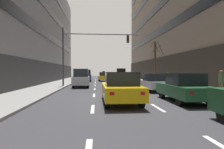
# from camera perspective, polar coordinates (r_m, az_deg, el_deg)

# --- Properties ---
(ground_plane) EXTENTS (120.00, 120.00, 0.00)m
(ground_plane) POSITION_cam_1_polar(r_m,az_deg,el_deg) (12.16, 1.94, -7.40)
(ground_plane) COLOR #38383D
(sidewalk_left) EXTENTS (3.59, 80.00, 0.14)m
(sidewalk_left) POSITION_cam_1_polar(r_m,az_deg,el_deg) (13.11, -27.83, -6.59)
(sidewalk_left) COLOR gray
(sidewalk_left) RESTS_ON ground
(sidewalk_right) EXTENTS (3.59, 80.00, 0.14)m
(sidewalk_right) POSITION_cam_1_polar(r_m,az_deg,el_deg) (14.42, 28.73, -5.91)
(sidewalk_right) COLOR gray
(sidewalk_right) RESTS_ON ground
(lane_stripe_l1_s3) EXTENTS (0.16, 2.00, 0.01)m
(lane_stripe_l1_s3) POSITION_cam_1_polar(r_m,az_deg,el_deg) (9.12, -5.83, -10.22)
(lane_stripe_l1_s3) COLOR silver
(lane_stripe_l1_s3) RESTS_ON ground
(lane_stripe_l1_s4) EXTENTS (0.16, 2.00, 0.01)m
(lane_stripe_l1_s4) POSITION_cam_1_polar(r_m,az_deg,el_deg) (14.06, -5.43, -6.23)
(lane_stripe_l1_s4) COLOR silver
(lane_stripe_l1_s4) RESTS_ON ground
(lane_stripe_l1_s5) EXTENTS (0.16, 2.00, 0.01)m
(lane_stripe_l1_s5) POSITION_cam_1_polar(r_m,az_deg,el_deg) (19.03, -5.23, -4.33)
(lane_stripe_l1_s5) COLOR silver
(lane_stripe_l1_s5) RESTS_ON ground
(lane_stripe_l1_s6) EXTENTS (0.16, 2.00, 0.01)m
(lane_stripe_l1_s6) POSITION_cam_1_polar(r_m,az_deg,el_deg) (24.01, -5.12, -3.21)
(lane_stripe_l1_s6) COLOR silver
(lane_stripe_l1_s6) RESTS_ON ground
(lane_stripe_l1_s7) EXTENTS (0.16, 2.00, 0.01)m
(lane_stripe_l1_s7) POSITION_cam_1_polar(r_m,az_deg,el_deg) (29.00, -5.05, -2.48)
(lane_stripe_l1_s7) COLOR silver
(lane_stripe_l1_s7) RESTS_ON ground
(lane_stripe_l1_s8) EXTENTS (0.16, 2.00, 0.01)m
(lane_stripe_l1_s8) POSITION_cam_1_polar(r_m,az_deg,el_deg) (33.99, -5.00, -1.96)
(lane_stripe_l1_s8) COLOR silver
(lane_stripe_l1_s8) RESTS_ON ground
(lane_stripe_l1_s9) EXTENTS (0.16, 2.00, 0.01)m
(lane_stripe_l1_s9) POSITION_cam_1_polar(r_m,az_deg,el_deg) (38.98, -4.96, -1.58)
(lane_stripe_l1_s9) COLOR silver
(lane_stripe_l1_s9) RESTS_ON ground
(lane_stripe_l1_s10) EXTENTS (0.16, 2.00, 0.01)m
(lane_stripe_l1_s10) POSITION_cam_1_polar(r_m,az_deg,el_deg) (43.98, -4.93, -1.28)
(lane_stripe_l1_s10) COLOR silver
(lane_stripe_l1_s10) RESTS_ON ground
(lane_stripe_l2_s3) EXTENTS (0.16, 2.00, 0.01)m
(lane_stripe_l2_s3) POSITION_cam_1_polar(r_m,az_deg,el_deg) (9.59, 13.59, -9.68)
(lane_stripe_l2_s3) COLOR silver
(lane_stripe_l2_s3) RESTS_ON ground
(lane_stripe_l2_s4) EXTENTS (0.16, 2.00, 0.01)m
(lane_stripe_l2_s4) POSITION_cam_1_polar(r_m,az_deg,el_deg) (14.36, 7.29, -6.08)
(lane_stripe_l2_s4) COLOR silver
(lane_stripe_l2_s4) RESTS_ON ground
(lane_stripe_l2_s5) EXTENTS (0.16, 2.00, 0.01)m
(lane_stripe_l2_s5) POSITION_cam_1_polar(r_m,az_deg,el_deg) (19.26, 4.19, -4.26)
(lane_stripe_l2_s5) COLOR silver
(lane_stripe_l2_s5) RESTS_ON ground
(lane_stripe_l2_s6) EXTENTS (0.16, 2.00, 0.01)m
(lane_stripe_l2_s6) POSITION_cam_1_polar(r_m,az_deg,el_deg) (24.19, 2.36, -3.18)
(lane_stripe_l2_s6) COLOR silver
(lane_stripe_l2_s6) RESTS_ON ground
(lane_stripe_l2_s7) EXTENTS (0.16, 2.00, 0.01)m
(lane_stripe_l2_s7) POSITION_cam_1_polar(r_m,az_deg,el_deg) (29.15, 1.15, -2.46)
(lane_stripe_l2_s7) COLOR silver
(lane_stripe_l2_s7) RESTS_ON ground
(lane_stripe_l2_s8) EXTENTS (0.16, 2.00, 0.01)m
(lane_stripe_l2_s8) POSITION_cam_1_polar(r_m,az_deg,el_deg) (34.12, 0.29, -1.95)
(lane_stripe_l2_s8) COLOR silver
(lane_stripe_l2_s8) RESTS_ON ground
(lane_stripe_l2_s9) EXTENTS (0.16, 2.00, 0.01)m
(lane_stripe_l2_s9) POSITION_cam_1_polar(r_m,az_deg,el_deg) (39.10, -0.34, -1.56)
(lane_stripe_l2_s9) COLOR silver
(lane_stripe_l2_s9) RESTS_ON ground
(lane_stripe_l2_s10) EXTENTS (0.16, 2.00, 0.01)m
(lane_stripe_l2_s10) POSITION_cam_1_polar(r_m,az_deg,el_deg) (44.08, -0.84, -1.27)
(lane_stripe_l2_s10) COLOR silver
(lane_stripe_l2_s10) RESTS_ON ground
(taxi_driving_0) EXTENTS (1.95, 4.65, 1.93)m
(taxi_driving_0) POSITION_cam_1_polar(r_m,az_deg,el_deg) (10.53, 2.64, -4.00)
(taxi_driving_0) COLOR black
(taxi_driving_0) RESTS_ON ground
(car_driving_1) EXTENTS (1.84, 4.22, 2.02)m
(car_driving_1) POSITION_cam_1_polar(r_m,az_deg,el_deg) (32.50, -7.79, -0.33)
(car_driving_1) COLOR black
(car_driving_1) RESTS_ON ground
(car_driving_2) EXTENTS (1.86, 4.24, 2.03)m
(car_driving_2) POSITION_cam_1_polar(r_m,az_deg,el_deg) (21.29, -9.24, -1.05)
(car_driving_2) COLOR black
(car_driving_2) RESTS_ON ground
(taxi_driving_3) EXTENTS (1.90, 4.32, 1.78)m
(taxi_driving_3) POSITION_cam_1_polar(r_m,az_deg,el_deg) (33.63, -2.52, -0.65)
(taxi_driving_3) COLOR black
(taxi_driving_3) RESTS_ON ground
(car_parked_1) EXTENTS (1.90, 4.46, 1.67)m
(car_parked_1) POSITION_cam_1_polar(r_m,az_deg,el_deg) (11.78, 20.80, -3.71)
(car_parked_1) COLOR black
(car_parked_1) RESTS_ON ground
(car_parked_2) EXTENTS (1.84, 4.20, 1.56)m
(car_parked_2) POSITION_cam_1_polar(r_m,az_deg,el_deg) (17.27, 12.36, -2.35)
(car_parked_2) COLOR black
(car_parked_2) RESTS_ON ground
(traffic_signal_0) EXTENTS (8.71, 0.35, 6.50)m
(traffic_signal_0) POSITION_cam_1_polar(r_m,az_deg,el_deg) (21.74, -7.70, 8.31)
(traffic_signal_0) COLOR #4C4C51
(traffic_signal_0) RESTS_ON sidewalk_left
(street_tree_1) EXTENTS (1.80, 1.92, 5.62)m
(street_tree_1) POSITION_cam_1_polar(r_m,az_deg,el_deg) (25.06, 12.87, 3.79)
(street_tree_1) COLOR #4C3823
(street_tree_1) RESTS_ON sidewalk_right
(pedestrian_0) EXTENTS (0.23, 0.53, 1.70)m
(pedestrian_0) POSITION_cam_1_polar(r_m,az_deg,el_deg) (14.76, 30.03, -1.64)
(pedestrian_0) COLOR brown
(pedestrian_0) RESTS_ON sidewalk_right
(pedestrian_1) EXTENTS (0.53, 0.23, 1.52)m
(pedestrian_1) POSITION_cam_1_polar(r_m,az_deg,el_deg) (23.90, 16.33, -0.85)
(pedestrian_1) COLOR black
(pedestrian_1) RESTS_ON sidewalk_right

